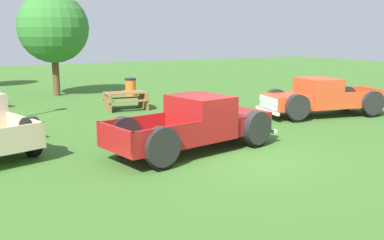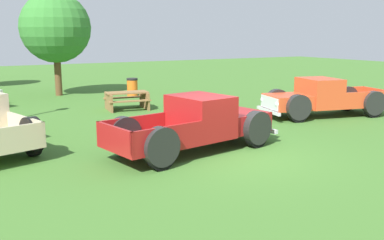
# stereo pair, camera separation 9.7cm
# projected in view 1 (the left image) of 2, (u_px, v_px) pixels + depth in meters

# --- Properties ---
(ground_plane) EXTENTS (80.00, 80.00, 0.00)m
(ground_plane) POSITION_uv_depth(u_px,v_px,m) (234.00, 156.00, 11.93)
(ground_plane) COLOR #3D6B28
(pickup_truck_foreground) EXTENTS (5.33, 2.72, 1.56)m
(pickup_truck_foreground) POSITION_uv_depth(u_px,v_px,m) (202.00, 124.00, 12.46)
(pickup_truck_foreground) COLOR maroon
(pickup_truck_foreground) RESTS_ON ground_plane
(pickup_truck_behind_right) EXTENTS (5.29, 2.88, 1.53)m
(pickup_truck_behind_right) POSITION_uv_depth(u_px,v_px,m) (316.00, 98.00, 17.51)
(pickup_truck_behind_right) COLOR #D14723
(pickup_truck_behind_right) RESTS_ON ground_plane
(picnic_table) EXTENTS (1.98, 1.70, 0.78)m
(picnic_table) POSITION_uv_depth(u_px,v_px,m) (125.00, 98.00, 19.13)
(picnic_table) COLOR olive
(picnic_table) RESTS_ON ground_plane
(trash_can) EXTENTS (0.59, 0.59, 0.95)m
(trash_can) POSITION_uv_depth(u_px,v_px,m) (131.00, 87.00, 23.38)
(trash_can) COLOR orange
(trash_can) RESTS_ON ground_plane
(oak_tree_east) EXTENTS (3.68, 3.68, 5.43)m
(oak_tree_east) POSITION_uv_depth(u_px,v_px,m) (53.00, 28.00, 22.95)
(oak_tree_east) COLOR brown
(oak_tree_east) RESTS_ON ground_plane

